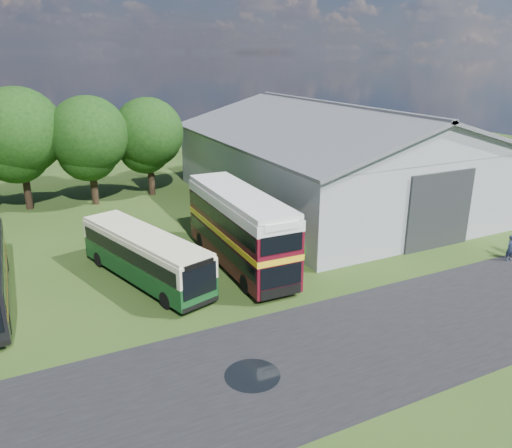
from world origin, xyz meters
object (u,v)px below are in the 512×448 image
bus_green_single (145,256)px  visitor_a (510,248)px  bus_maroon_double (239,229)px  storage_shed (332,152)px

bus_green_single → visitor_a: (20.35, -7.02, -0.66)m
bus_maroon_double → storage_shed: bearing=36.8°
storage_shed → bus_maroon_double: 15.50m
bus_green_single → bus_maroon_double: bearing=-21.0°
bus_maroon_double → visitor_a: 16.32m
storage_shed → visitor_a: bearing=-81.4°
bus_maroon_double → bus_green_single: bearing=177.0°
bus_green_single → visitor_a: bearing=-36.0°
bus_maroon_double → visitor_a: (14.85, -6.63, -1.44)m
bus_green_single → bus_maroon_double: bus_maroon_double is taller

